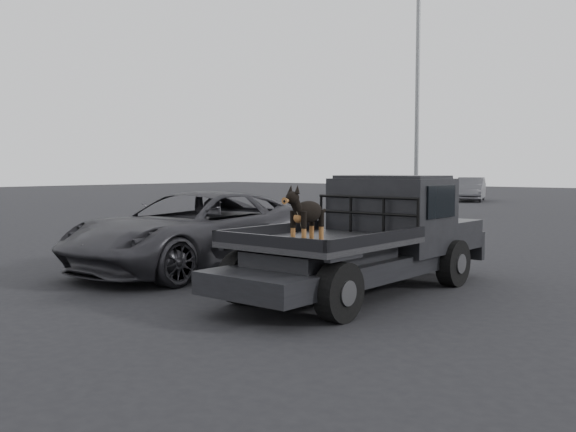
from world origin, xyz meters
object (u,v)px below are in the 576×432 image
Objects in this scene: floodlight_near at (418,45)px; parked_suv at (195,231)px; distant_car_a at (471,189)px; flatbed_ute at (359,264)px; dog at (307,216)px.

parked_suv is at bearing -75.04° from floodlight_near.
distant_car_a is 12.94m from floodlight_near.
dog is at bearing -81.02° from flatbed_ute.
parked_suv is 1.25× the size of distant_car_a.
parked_suv reaches higher than flatbed_ute.
dog reaches higher than distant_car_a.
distant_car_a is at bearing 101.35° from parked_suv.
distant_car_a is at bearing 102.14° from floodlight_near.
distant_car_a is (-6.84, 27.73, -0.04)m from parked_suv.
dog is at bearing -65.36° from floodlight_near.
dog is at bearing -89.40° from distant_car_a.
parked_suv is at bearing 158.09° from dog.
flatbed_ute is 7.30× the size of dog.
dog reaches higher than parked_suv.
dog reaches higher than flatbed_ute.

